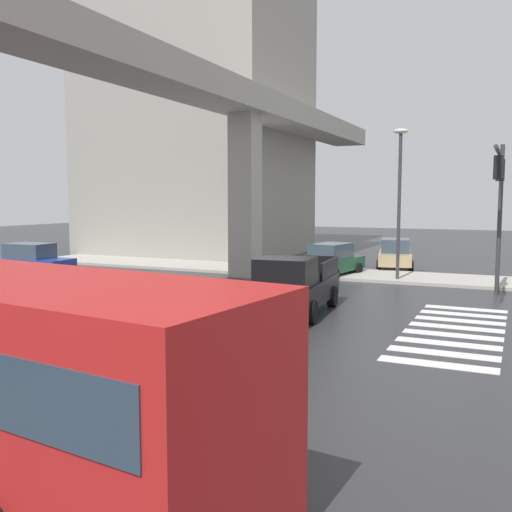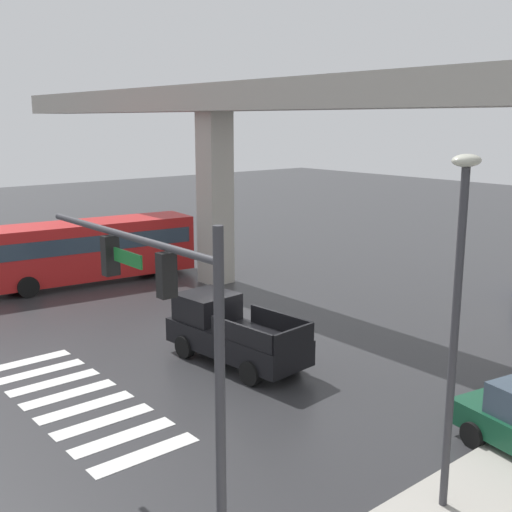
# 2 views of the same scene
# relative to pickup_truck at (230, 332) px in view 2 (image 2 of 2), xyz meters

# --- Properties ---
(ground_plane) EXTENTS (120.00, 120.00, 0.00)m
(ground_plane) POSITION_rel_pickup_truck_xyz_m (-0.34, 0.87, -0.99)
(ground_plane) COLOR #2D2D30
(crosswalk_stripes) EXTENTS (8.25, 2.80, 0.01)m
(crosswalk_stripes) POSITION_rel_pickup_truck_xyz_m (-0.34, -5.26, -0.98)
(crosswalk_stripes) COLOR silver
(crosswalk_stripes) RESTS_ON ground
(elevated_overpass) EXTENTS (55.72, 2.43, 9.41)m
(elevated_overpass) POSITION_rel_pickup_truck_xyz_m (-0.34, 5.78, 7.14)
(elevated_overpass) COLOR #ADA89E
(elevated_overpass) RESTS_ON ground
(pickup_truck) EXTENTS (5.25, 2.43, 2.08)m
(pickup_truck) POSITION_rel_pickup_truck_xyz_m (0.00, 0.00, 0.00)
(pickup_truck) COLOR black
(pickup_truck) RESTS_ON ground
(city_bus) EXTENTS (3.77, 11.02, 2.99)m
(city_bus) POSITION_rel_pickup_truck_xyz_m (-12.74, 0.75, 0.73)
(city_bus) COLOR red
(city_bus) RESTS_ON ground
(traffic_signal_mast) EXTENTS (6.49, 0.32, 6.20)m
(traffic_signal_mast) POSITION_rel_pickup_truck_xyz_m (6.08, -6.14, 3.40)
(traffic_signal_mast) COLOR #38383D
(traffic_signal_mast) RESTS_ON ground
(street_lamp_near_corner) EXTENTS (0.44, 0.70, 7.24)m
(street_lamp_near_corner) POSITION_rel_pickup_truck_xyz_m (9.34, -1.68, 3.57)
(street_lamp_near_corner) COLOR #38383D
(street_lamp_near_corner) RESTS_ON ground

